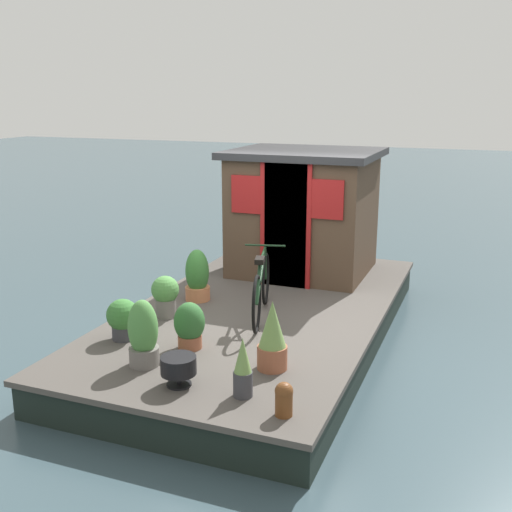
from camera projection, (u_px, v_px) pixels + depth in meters
ground_plane at (262, 338)px, 7.85m from camera, size 60.00×60.00×0.00m
houseboat_deck at (262, 322)px, 7.80m from camera, size 5.67×2.98×0.43m
houseboat_cabin at (304, 211)px, 9.06m from camera, size 1.84×2.10×1.81m
bicycle at (261, 287)px, 7.28m from camera, size 1.60×0.58×0.79m
potted_plant_ivy at (272, 337)px, 5.90m from camera, size 0.30×0.30×0.69m
potted_plant_succulent at (243, 369)px, 5.37m from camera, size 0.17×0.17×0.55m
potted_plant_mint at (197, 277)px, 7.90m from camera, size 0.32×0.32×0.67m
potted_plant_rosemary at (143, 335)px, 5.99m from camera, size 0.30×0.30×0.67m
potted_plant_thyme at (165, 295)px, 7.30m from camera, size 0.33×0.33×0.50m
potted_plant_sage at (189, 325)px, 6.40m from camera, size 0.32×0.32×0.50m
potted_plant_geranium at (123, 318)px, 6.64m from camera, size 0.35×0.35×0.45m
charcoal_grill at (178, 366)px, 5.59m from camera, size 0.33×0.33×0.28m
mooring_bollard at (284, 398)px, 5.07m from camera, size 0.15×0.15×0.30m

